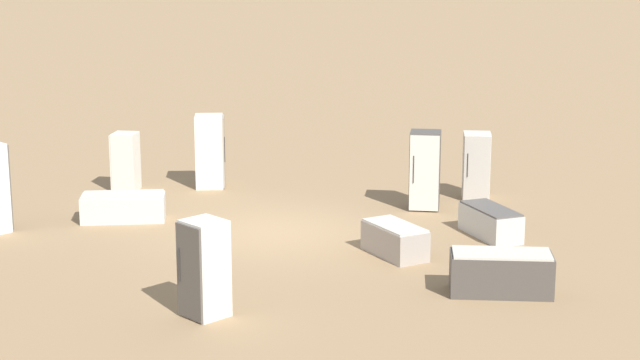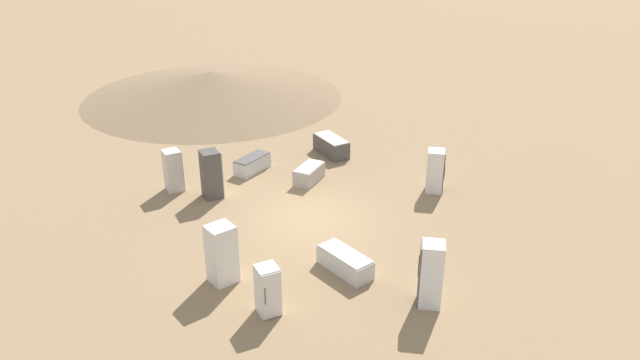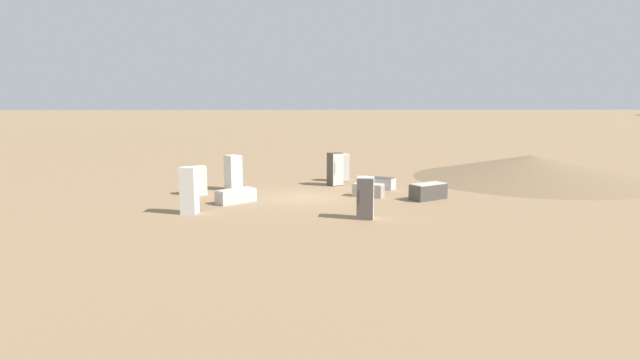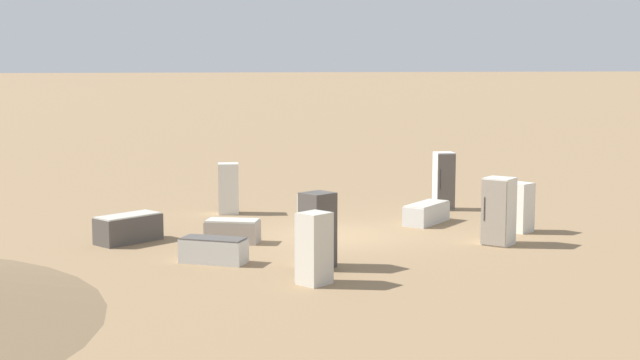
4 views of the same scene
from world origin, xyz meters
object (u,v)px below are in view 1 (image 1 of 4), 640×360
at_px(discarded_fridge_6, 395,240).
at_px(discarded_fridge_7, 476,166).
at_px(discarded_fridge_0, 425,170).
at_px(discarded_fridge_2, 123,207).
at_px(discarded_fridge_5, 210,151).
at_px(discarded_fridge_9, 491,222).
at_px(discarded_fridge_3, 204,269).
at_px(discarded_fridge_1, 125,162).
at_px(discarded_fridge_8, 501,273).

bearing_deg(discarded_fridge_6, discarded_fridge_7, -145.31).
bearing_deg(discarded_fridge_0, discarded_fridge_2, 16.91).
xyz_separation_m(discarded_fridge_5, discarded_fridge_9, (7.72, 0.04, -0.60)).
bearing_deg(discarded_fridge_3, discarded_fridge_0, -75.37).
distance_m(discarded_fridge_1, discarded_fridge_6, 8.34).
relative_size(discarded_fridge_2, discarded_fridge_6, 1.15).
distance_m(discarded_fridge_0, discarded_fridge_5, 5.57).
bearing_deg(discarded_fridge_9, discarded_fridge_0, 95.59).
xyz_separation_m(discarded_fridge_0, discarded_fridge_2, (-4.86, -4.78, -0.59)).
xyz_separation_m(discarded_fridge_3, discarded_fridge_7, (-0.08, 9.78, -0.02)).
bearing_deg(discarded_fridge_3, discarded_fridge_6, -88.84).
bearing_deg(discarded_fridge_1, discarded_fridge_2, -162.62).
relative_size(discarded_fridge_2, discarded_fridge_9, 1.08).
relative_size(discarded_fridge_3, discarded_fridge_7, 1.03).
distance_m(discarded_fridge_8, discarded_fridge_9, 3.65).
relative_size(discarded_fridge_5, discarded_fridge_7, 1.13).
bearing_deg(discarded_fridge_1, discarded_fridge_7, -87.43).
bearing_deg(discarded_fridge_7, discarded_fridge_6, 69.17).
distance_m(discarded_fridge_2, discarded_fridge_6, 6.37).
height_order(discarded_fridge_3, discarded_fridge_8, discarded_fridge_3).
bearing_deg(discarded_fridge_2, discarded_fridge_0, 93.79).
bearing_deg(discarded_fridge_8, discarded_fridge_1, 50.08).
distance_m(discarded_fridge_3, discarded_fridge_6, 4.82).
distance_m(discarded_fridge_2, discarded_fridge_9, 8.00).
relative_size(discarded_fridge_3, discarded_fridge_9, 0.97).
bearing_deg(discarded_fridge_9, discarded_fridge_6, -168.39).
xyz_separation_m(discarded_fridge_2, discarded_fridge_8, (8.95, 0.42, 0.07)).
bearing_deg(discarded_fridge_6, discarded_fridge_9, -176.41).
distance_m(discarded_fridge_2, discarded_fridge_8, 8.96).
height_order(discarded_fridge_3, discarded_fridge_5, discarded_fridge_5).
xyz_separation_m(discarded_fridge_2, discarded_fridge_9, (7.15, 3.59, 0.00)).
distance_m(discarded_fridge_6, discarded_fridge_7, 5.15).
bearing_deg(discarded_fridge_8, discarded_fridge_2, 61.38).
distance_m(discarded_fridge_3, discarded_fridge_8, 5.23).
bearing_deg(discarded_fridge_2, discarded_fridge_3, 16.92).
distance_m(discarded_fridge_3, discarded_fridge_7, 9.78).
relative_size(discarded_fridge_1, discarded_fridge_5, 0.79).
bearing_deg(discarded_fridge_7, discarded_fridge_0, 40.88).
xyz_separation_m(discarded_fridge_7, discarded_fridge_9, (1.77, -2.73, -0.49)).
bearing_deg(discarded_fridge_9, discarded_fridge_5, 123.38).
distance_m(discarded_fridge_1, discarded_fridge_9, 9.33).
relative_size(discarded_fridge_1, discarded_fridge_6, 0.90).
distance_m(discarded_fridge_0, discarded_fridge_9, 2.65).
bearing_deg(discarded_fridge_8, discarded_fridge_9, -1.71).
distance_m(discarded_fridge_2, discarded_fridge_5, 3.64).
bearing_deg(discarded_fridge_9, discarded_fridge_7, 66.05).
distance_m(discarded_fridge_1, discarded_fridge_8, 11.13).
xyz_separation_m(discarded_fridge_7, discarded_fridge_8, (3.57, -5.90, -0.42)).
xyz_separation_m(discarded_fridge_2, discarded_fridge_3, (5.47, -3.46, 0.51)).
xyz_separation_m(discarded_fridge_1, discarded_fridge_7, (7.43, 4.23, 0.08)).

